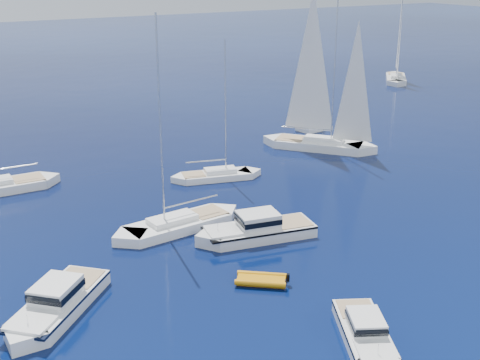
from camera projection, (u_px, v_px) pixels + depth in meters
name	position (u px, v px, depth m)	size (l,w,h in m)	color
motor_cruiser_near	(365.00, 343.00, 32.60)	(2.25, 7.34, 1.93)	white
motor_cruiser_left	(57.00, 314.00, 35.27)	(2.79, 9.10, 2.39)	white
motor_cruiser_centre	(255.00, 238.00, 44.86)	(2.86, 9.36, 2.46)	silver
motor_cruiser_distant	(309.00, 123.00, 76.32)	(3.29, 10.75, 2.82)	silver
sailboat_mid_l	(178.00, 229.00, 46.33)	(2.86, 10.99, 16.16)	white
sailboat_centre	(217.00, 179.00, 57.01)	(2.28, 8.77, 12.89)	white
sailboat_sails_r	(319.00, 149.00, 66.14)	(3.31, 12.74, 18.73)	white
sailboat_sails_far	(396.00, 81.00, 102.87)	(2.99, 11.52, 16.93)	silver
tender_yellow	(261.00, 283.00, 38.59)	(1.83, 3.26, 0.95)	orange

